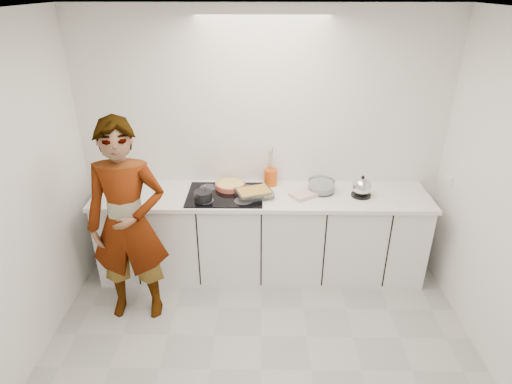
{
  "coord_description": "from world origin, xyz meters",
  "views": [
    {
      "loc": [
        -0.0,
        -2.41,
        2.75
      ],
      "look_at": [
        -0.05,
        1.05,
        1.05
      ],
      "focal_mm": 30.0,
      "sensor_mm": 36.0,
      "label": 1
    }
  ],
  "objects_px": {
    "saucepan": "(203,196)",
    "utensil_crock": "(271,177)",
    "hob": "(225,195)",
    "kettle": "(362,187)",
    "tart_dish": "(230,185)",
    "baking_dish": "(254,193)",
    "mixing_bowl": "(321,187)",
    "cook": "(128,224)"
  },
  "relations": [
    {
      "from": "hob",
      "to": "cook",
      "type": "distance_m",
      "value": 0.97
    },
    {
      "from": "kettle",
      "to": "mixing_bowl",
      "type": "bearing_deg",
      "value": 166.78
    },
    {
      "from": "mixing_bowl",
      "to": "baking_dish",
      "type": "bearing_deg",
      "value": -168.49
    },
    {
      "from": "saucepan",
      "to": "mixing_bowl",
      "type": "distance_m",
      "value": 1.14
    },
    {
      "from": "tart_dish",
      "to": "baking_dish",
      "type": "bearing_deg",
      "value": -38.39
    },
    {
      "from": "baking_dish",
      "to": "mixing_bowl",
      "type": "relative_size",
      "value": 1.48
    },
    {
      "from": "hob",
      "to": "cook",
      "type": "relative_size",
      "value": 0.39
    },
    {
      "from": "hob",
      "to": "kettle",
      "type": "height_order",
      "value": "kettle"
    },
    {
      "from": "utensil_crock",
      "to": "hob",
      "type": "bearing_deg",
      "value": -150.76
    },
    {
      "from": "kettle",
      "to": "utensil_crock",
      "type": "xyz_separation_m",
      "value": [
        -0.86,
        0.24,
        -0.01
      ]
    },
    {
      "from": "hob",
      "to": "saucepan",
      "type": "relative_size",
      "value": 3.78
    },
    {
      "from": "saucepan",
      "to": "utensil_crock",
      "type": "distance_m",
      "value": 0.74
    },
    {
      "from": "hob",
      "to": "utensil_crock",
      "type": "xyz_separation_m",
      "value": [
        0.44,
        0.25,
        0.08
      ]
    },
    {
      "from": "tart_dish",
      "to": "utensil_crock",
      "type": "distance_m",
      "value": 0.41
    },
    {
      "from": "mixing_bowl",
      "to": "kettle",
      "type": "height_order",
      "value": "kettle"
    },
    {
      "from": "kettle",
      "to": "tart_dish",
      "type": "bearing_deg",
      "value": 173.53
    },
    {
      "from": "saucepan",
      "to": "utensil_crock",
      "type": "bearing_deg",
      "value": 31.43
    },
    {
      "from": "tart_dish",
      "to": "saucepan",
      "type": "relative_size",
      "value": 1.68
    },
    {
      "from": "saucepan",
      "to": "utensil_crock",
      "type": "height_order",
      "value": "saucepan"
    },
    {
      "from": "mixing_bowl",
      "to": "cook",
      "type": "height_order",
      "value": "cook"
    },
    {
      "from": "baking_dish",
      "to": "saucepan",
      "type": "bearing_deg",
      "value": -168.34
    },
    {
      "from": "tart_dish",
      "to": "saucepan",
      "type": "xyz_separation_m",
      "value": [
        -0.23,
        -0.29,
        0.02
      ]
    },
    {
      "from": "mixing_bowl",
      "to": "cook",
      "type": "xyz_separation_m",
      "value": [
        -1.71,
        -0.66,
        -0.05
      ]
    },
    {
      "from": "baking_dish",
      "to": "mixing_bowl",
      "type": "distance_m",
      "value": 0.67
    },
    {
      "from": "hob",
      "to": "utensil_crock",
      "type": "distance_m",
      "value": 0.51
    },
    {
      "from": "tart_dish",
      "to": "hob",
      "type": "bearing_deg",
      "value": -105.32
    },
    {
      "from": "saucepan",
      "to": "baking_dish",
      "type": "bearing_deg",
      "value": 11.66
    },
    {
      "from": "hob",
      "to": "utensil_crock",
      "type": "height_order",
      "value": "utensil_crock"
    },
    {
      "from": "tart_dish",
      "to": "cook",
      "type": "bearing_deg",
      "value": -138.59
    },
    {
      "from": "saucepan",
      "to": "cook",
      "type": "height_order",
      "value": "cook"
    },
    {
      "from": "kettle",
      "to": "cook",
      "type": "relative_size",
      "value": 0.12
    },
    {
      "from": "baking_dish",
      "to": "cook",
      "type": "height_order",
      "value": "cook"
    },
    {
      "from": "tart_dish",
      "to": "mixing_bowl",
      "type": "height_order",
      "value": "mixing_bowl"
    },
    {
      "from": "baking_dish",
      "to": "mixing_bowl",
      "type": "xyz_separation_m",
      "value": [
        0.65,
        0.13,
        0.01
      ]
    },
    {
      "from": "mixing_bowl",
      "to": "utensil_crock",
      "type": "distance_m",
      "value": 0.52
    },
    {
      "from": "saucepan",
      "to": "cook",
      "type": "xyz_separation_m",
      "value": [
        -0.59,
        -0.43,
        -0.05
      ]
    },
    {
      "from": "hob",
      "to": "saucepan",
      "type": "height_order",
      "value": "saucepan"
    },
    {
      "from": "tart_dish",
      "to": "kettle",
      "type": "xyz_separation_m",
      "value": [
        1.26,
        -0.14,
        0.05
      ]
    },
    {
      "from": "tart_dish",
      "to": "utensil_crock",
      "type": "height_order",
      "value": "utensil_crock"
    },
    {
      "from": "baking_dish",
      "to": "kettle",
      "type": "bearing_deg",
      "value": 2.54
    },
    {
      "from": "tart_dish",
      "to": "mixing_bowl",
      "type": "distance_m",
      "value": 0.89
    },
    {
      "from": "tart_dish",
      "to": "utensil_crock",
      "type": "xyz_separation_m",
      "value": [
        0.4,
        0.1,
        0.04
      ]
    }
  ]
}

